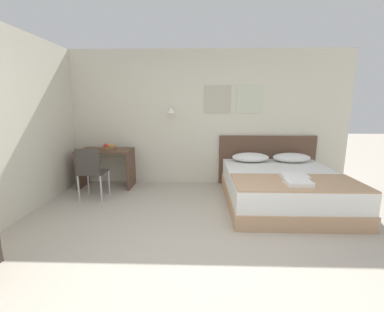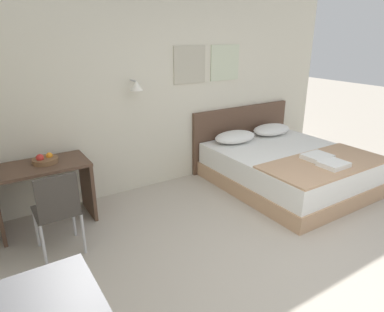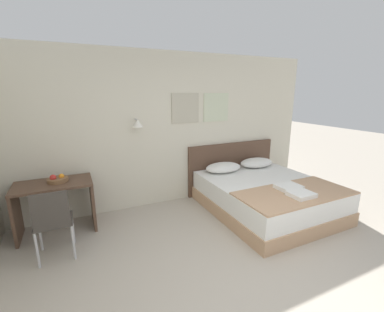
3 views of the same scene
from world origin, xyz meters
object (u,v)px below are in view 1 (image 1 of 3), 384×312
Objects in this scene: folded_towel_near_foot at (294,177)px; desk at (106,162)px; headboard at (267,160)px; folded_towel_mid_bed at (298,183)px; pillow_right at (291,158)px; fruit_bowl at (109,147)px; bed at (282,188)px; throw_blanket at (297,182)px; pillow_left at (250,157)px; desk_chair at (91,169)px.

desk is (-3.21, 1.22, -0.07)m from folded_towel_near_foot.
folded_towel_mid_bed is (-0.04, -1.81, 0.09)m from headboard.
pillow_right is 2.08× the size of folded_towel_mid_bed.
folded_towel_mid_bed is 3.50m from desk.
headboard is 5.77× the size of folded_towel_mid_bed.
fruit_bowl is at bearing 158.43° from folded_towel_near_foot.
bed is at bearing -90.00° from headboard.
folded_towel_near_foot is (0.01, -0.45, 0.32)m from bed.
fruit_bowl is (0.06, 0.03, 0.28)m from desk.
pillow_right is 1.42m from throw_blanket.
throw_blanket is 3.43m from fruit_bowl.
fruit_bowl is at bearing -175.01° from headboard.
folded_towel_mid_bed is at bearing -100.58° from folded_towel_near_foot.
desk reaches higher than bed.
folded_towel_mid_bed is 3.46m from fruit_bowl.
throw_blanket is 5.25× the size of folded_towel_mid_bed.
pillow_left is 0.77× the size of desk_chair.
folded_towel_near_foot is at bearing -71.67° from pillow_left.
headboard is at bearing 90.00° from bed.
folded_towel_mid_bed is 3.25m from desk_chair.
pillow_left is 1.55m from folded_towel_mid_bed.
fruit_bowl is at bearing 23.69° from desk.
pillow_right is at bearing 74.07° from throw_blanket.
throw_blanket is 1.95× the size of desk_chair.
throw_blanket is at bearing 74.69° from folded_towel_mid_bed.
desk_chair is (-3.19, 0.05, 0.27)m from bed.
headboard is 2.77× the size of pillow_right.
throw_blanket reaches higher than bed.
bed is at bearing 90.00° from throw_blanket.
pillow_left reaches higher than folded_towel_mid_bed.
folded_towel_near_foot is 0.35× the size of desk.
pillow_right reaches higher than folded_towel_mid_bed.
headboard is 1.90× the size of desk.
fruit_bowl is (0.06, 0.74, 0.25)m from desk_chair.
pillow_right reaches higher than throw_blanket.
folded_towel_near_foot and folded_towel_mid_bed have the same top height.
folded_towel_near_foot is 1.29× the size of fruit_bowl.
pillow_right is (0.78, 0.00, 0.00)m from pillow_left.
headboard is 3.35m from desk_chair.
headboard is 2.14× the size of desk_chair.
pillow_right is at bearing 72.90° from folded_towel_near_foot.
throw_blanket is at bearing -23.91° from fruit_bowl.
desk_chair is 3.24× the size of fruit_bowl.
desk_chair reaches higher than pillow_right.
desk is (-3.19, 0.76, 0.25)m from bed.
headboard is 3.21m from desk.
pillow_left is 1.00× the size of pillow_right.
folded_towel_near_foot is 0.40× the size of desk_chair.
pillow_right is 1.27m from folded_towel_near_foot.
pillow_right is 1.57m from folded_towel_mid_bed.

